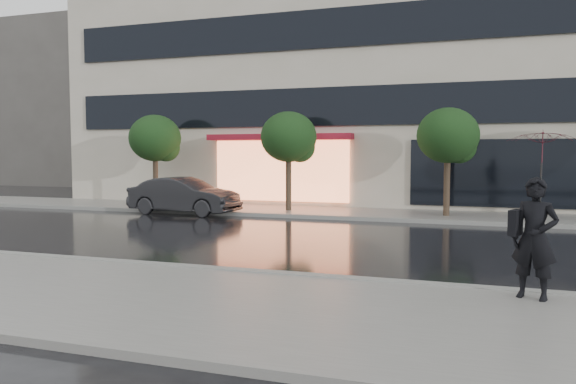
% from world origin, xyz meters
% --- Properties ---
extents(ground, '(120.00, 120.00, 0.00)m').
position_xyz_m(ground, '(0.00, 0.00, 0.00)').
color(ground, black).
rests_on(ground, ground).
extents(sidewalk_near, '(60.00, 4.50, 0.12)m').
position_xyz_m(sidewalk_near, '(0.00, -3.25, 0.06)').
color(sidewalk_near, slate).
rests_on(sidewalk_near, ground).
extents(sidewalk_far, '(60.00, 3.50, 0.12)m').
position_xyz_m(sidewalk_far, '(0.00, 10.25, 0.06)').
color(sidewalk_far, slate).
rests_on(sidewalk_far, ground).
extents(curb_near, '(60.00, 0.25, 0.14)m').
position_xyz_m(curb_near, '(0.00, -1.00, 0.07)').
color(curb_near, gray).
rests_on(curb_near, ground).
extents(curb_far, '(60.00, 0.25, 0.14)m').
position_xyz_m(curb_far, '(0.00, 8.50, 0.07)').
color(curb_far, gray).
rests_on(curb_far, ground).
extents(office_building, '(30.00, 12.76, 18.00)m').
position_xyz_m(office_building, '(-0.00, 17.97, 9.00)').
color(office_building, beige).
rests_on(office_building, ground).
extents(bg_building_left, '(14.00, 10.00, 12.00)m').
position_xyz_m(bg_building_left, '(-28.00, 26.00, 6.00)').
color(bg_building_left, '#59544F').
rests_on(bg_building_left, ground).
extents(tree_far_west, '(2.20, 2.20, 3.99)m').
position_xyz_m(tree_far_west, '(-8.94, 10.03, 2.92)').
color(tree_far_west, '#33261C').
rests_on(tree_far_west, ground).
extents(tree_mid_west, '(2.20, 2.20, 3.99)m').
position_xyz_m(tree_mid_west, '(-2.94, 10.03, 2.92)').
color(tree_mid_west, '#33261C').
rests_on(tree_mid_west, ground).
extents(tree_mid_east, '(2.20, 2.20, 3.99)m').
position_xyz_m(tree_mid_east, '(3.06, 10.03, 2.92)').
color(tree_mid_east, '#33261C').
rests_on(tree_mid_east, ground).
extents(parked_car, '(4.43, 1.81, 1.43)m').
position_xyz_m(parked_car, '(-6.69, 8.30, 0.72)').
color(parked_car, black).
rests_on(parked_car, ground).
extents(pedestrian_with_umbrella, '(1.30, 1.31, 2.62)m').
position_xyz_m(pedestrian_with_umbrella, '(4.93, -1.51, 1.80)').
color(pedestrian_with_umbrella, black).
rests_on(pedestrian_with_umbrella, sidewalk_near).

